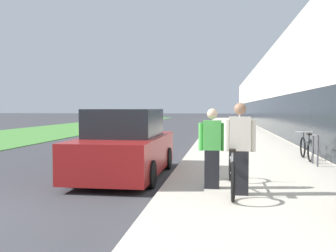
% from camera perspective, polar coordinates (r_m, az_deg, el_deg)
% --- Properties ---
extents(sidewalk_slab, '(4.25, 70.00, 0.12)m').
position_cam_1_polar(sidewalk_slab, '(25.49, 10.25, -0.96)').
color(sidewalk_slab, '#BCB5A5').
rests_on(sidewalk_slab, ground).
extents(storefront_facade, '(10.01, 70.00, 5.56)m').
position_cam_1_polar(storefront_facade, '(34.40, 21.83, 4.37)').
color(storefront_facade, beige).
rests_on(storefront_facade, ground).
extents(lawn_strip, '(7.82, 70.00, 0.03)m').
position_cam_1_polar(lawn_strip, '(32.01, -14.83, -0.33)').
color(lawn_strip, '#478438').
rests_on(lawn_strip, ground).
extents(tandem_bicycle, '(0.52, 2.54, 0.87)m').
position_cam_1_polar(tandem_bicycle, '(7.32, 9.65, -6.79)').
color(tandem_bicycle, black).
rests_on(tandem_bicycle, sidewalk_slab).
extents(person_rider, '(0.57, 0.22, 1.68)m').
position_cam_1_polar(person_rider, '(6.94, 10.88, -3.40)').
color(person_rider, black).
rests_on(person_rider, sidewalk_slab).
extents(person_bystander, '(0.53, 0.21, 1.57)m').
position_cam_1_polar(person_bystander, '(7.41, 6.73, -3.39)').
color(person_bystander, black).
rests_on(person_bystander, sidewalk_slab).
extents(bike_rack_hoop, '(0.05, 0.60, 0.84)m').
position_cam_1_polar(bike_rack_hoop, '(11.12, 21.52, -2.94)').
color(bike_rack_hoop, '#4C4C51').
rests_on(bike_rack_hoop, sidewalk_slab).
extents(cruiser_bike_nearest, '(0.52, 1.69, 0.84)m').
position_cam_1_polar(cruiser_bike_nearest, '(12.19, 20.34, -3.17)').
color(cruiser_bike_nearest, black).
rests_on(cruiser_bike_nearest, sidewalk_slab).
extents(parked_sedan_curbside, '(1.91, 4.18, 1.67)m').
position_cam_1_polar(parked_sedan_curbside, '(9.28, -6.53, -3.10)').
color(parked_sedan_curbside, maroon).
rests_on(parked_sedan_curbside, ground).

